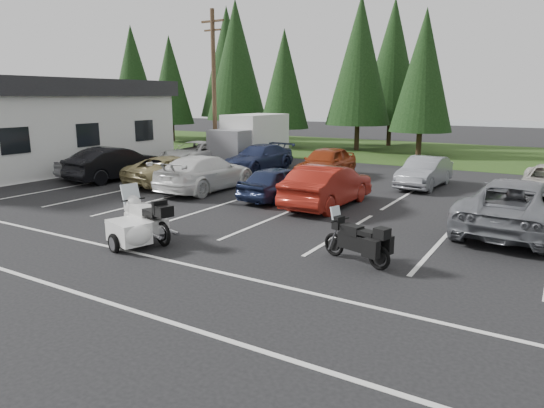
% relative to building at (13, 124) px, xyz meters
% --- Properties ---
extents(ground, '(120.00, 120.00, 0.00)m').
position_rel_building_xyz_m(ground, '(18.00, -4.00, -2.45)').
color(ground, black).
rests_on(ground, ground).
extents(grass_strip, '(80.00, 16.00, 0.01)m').
position_rel_building_xyz_m(grass_strip, '(18.00, 20.00, -2.45)').
color(grass_strip, '#223A12').
rests_on(grass_strip, ground).
extents(lake_water, '(70.00, 50.00, 0.02)m').
position_rel_building_xyz_m(lake_water, '(22.00, 51.00, -2.45)').
color(lake_water, slate).
rests_on(lake_water, ground).
extents(building, '(10.60, 15.60, 4.90)m').
position_rel_building_xyz_m(building, '(0.00, 0.00, 0.00)').
color(building, silver).
rests_on(building, ground).
extents(utility_pole, '(1.60, 0.26, 9.00)m').
position_rel_building_xyz_m(utility_pole, '(8.00, 8.00, 2.25)').
color(utility_pole, '#473321').
rests_on(utility_pole, ground).
extents(box_truck, '(2.40, 5.60, 2.90)m').
position_rel_building_xyz_m(box_truck, '(10.00, 8.50, -1.00)').
color(box_truck, silver).
rests_on(box_truck, ground).
extents(stall_markings, '(32.00, 16.00, 0.01)m').
position_rel_building_xyz_m(stall_markings, '(18.00, -2.00, -2.45)').
color(stall_markings, silver).
rests_on(stall_markings, ground).
extents(conifer_0, '(4.58, 4.58, 10.66)m').
position_rel_building_xyz_m(conifer_0, '(-10.00, 18.50, 3.78)').
color(conifer_0, '#332316').
rests_on(conifer_0, ground).
extents(conifer_1, '(3.96, 3.96, 9.22)m').
position_rel_building_xyz_m(conifer_1, '(-4.00, 17.20, 2.94)').
color(conifer_1, '#332316').
rests_on(conifer_1, ground).
extents(conifer_2, '(5.10, 5.10, 11.89)m').
position_rel_building_xyz_m(conifer_2, '(2.00, 18.80, 4.50)').
color(conifer_2, '#332316').
rests_on(conifer_2, ground).
extents(conifer_3, '(3.87, 3.87, 9.02)m').
position_rel_building_xyz_m(conifer_3, '(7.50, 17.40, 2.82)').
color(conifer_3, '#332316').
rests_on(conifer_3, ground).
extents(conifer_4, '(4.80, 4.80, 11.17)m').
position_rel_building_xyz_m(conifer_4, '(13.00, 18.90, 4.08)').
color(conifer_4, '#332316').
rests_on(conifer_4, ground).
extents(conifer_5, '(4.14, 4.14, 9.63)m').
position_rel_building_xyz_m(conifer_5, '(18.00, 17.60, 3.18)').
color(conifer_5, '#332316').
rests_on(conifer_5, ground).
extents(conifer_back_a, '(5.28, 5.28, 12.30)m').
position_rel_building_xyz_m(conifer_back_a, '(-2.00, 23.00, 4.74)').
color(conifer_back_a, '#332316').
rests_on(conifer_back_a, ground).
extents(conifer_back_b, '(4.97, 4.97, 11.58)m').
position_rel_building_xyz_m(conifer_back_b, '(14.00, 23.50, 4.32)').
color(conifer_back_b, '#332316').
rests_on(conifer_back_b, ground).
extents(car_near_0, '(1.79, 3.97, 1.32)m').
position_rel_building_xyz_m(car_near_0, '(6.44, 0.15, -1.79)').
color(car_near_0, '#A8A9AD').
rests_on(car_near_0, ground).
extents(car_near_1, '(2.01, 4.96, 1.60)m').
position_rel_building_xyz_m(car_near_1, '(8.02, 0.12, -1.65)').
color(car_near_1, black).
rests_on(car_near_1, ground).
extents(car_near_2, '(2.68, 4.98, 1.33)m').
position_rel_building_xyz_m(car_near_2, '(11.29, 0.63, -1.79)').
color(car_near_2, '#928555').
rests_on(car_near_2, ground).
extents(car_near_3, '(2.21, 5.27, 1.52)m').
position_rel_building_xyz_m(car_near_3, '(13.47, 0.25, -1.69)').
color(car_near_3, white).
rests_on(car_near_3, ground).
extents(car_near_4, '(1.83, 4.00, 1.33)m').
position_rel_building_xyz_m(car_near_4, '(17.08, 0.26, -1.78)').
color(car_near_4, '#1B2545').
rests_on(car_near_4, ground).
extents(car_near_5, '(1.73, 4.72, 1.54)m').
position_rel_building_xyz_m(car_near_5, '(19.28, 0.10, -1.68)').
color(car_near_5, maroon).
rests_on(car_near_5, ground).
extents(car_near_6, '(3.12, 5.96, 1.60)m').
position_rel_building_xyz_m(car_near_6, '(25.56, -0.14, -1.65)').
color(car_near_6, slate).
rests_on(car_near_6, ground).
extents(car_far_0, '(2.52, 5.18, 1.42)m').
position_rel_building_xyz_m(car_far_0, '(8.15, 5.92, -1.74)').
color(car_far_0, white).
rests_on(car_far_0, ground).
extents(car_far_1, '(2.31, 4.91, 1.39)m').
position_rel_building_xyz_m(car_far_1, '(12.26, 6.36, -1.76)').
color(car_far_1, '#1C2548').
rests_on(car_far_1, ground).
extents(car_far_2, '(1.91, 4.58, 1.55)m').
position_rel_building_xyz_m(car_far_2, '(16.54, 5.79, -1.68)').
color(car_far_2, '#963313').
rests_on(car_far_2, ground).
extents(car_far_3, '(1.66, 4.17, 1.35)m').
position_rel_building_xyz_m(car_far_3, '(21.33, 5.89, -1.78)').
color(car_far_3, slate).
rests_on(car_far_3, ground).
extents(touring_motorcycle, '(2.85, 1.55, 1.51)m').
position_rel_building_xyz_m(touring_motorcycle, '(16.70, -6.45, -1.69)').
color(touring_motorcycle, silver).
rests_on(touring_motorcycle, ground).
extents(cargo_trailer, '(1.87, 1.38, 0.77)m').
position_rel_building_xyz_m(cargo_trailer, '(16.94, -7.31, -2.06)').
color(cargo_trailer, white).
rests_on(cargo_trailer, ground).
extents(adventure_motorcycle, '(2.31, 1.36, 1.33)m').
position_rel_building_xyz_m(adventure_motorcycle, '(22.51, -5.25, -1.79)').
color(adventure_motorcycle, black).
rests_on(adventure_motorcycle, ground).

